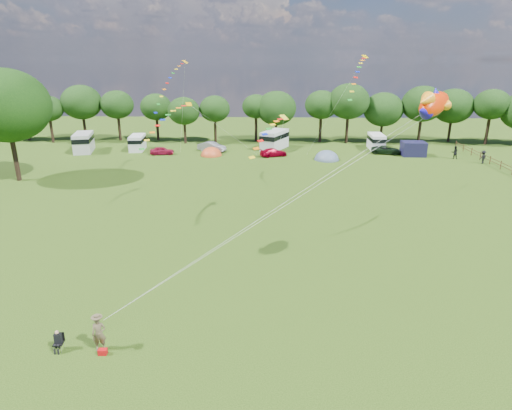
{
  "coord_description": "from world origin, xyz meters",
  "views": [
    {
      "loc": [
        1.18,
        -21.62,
        14.1
      ],
      "look_at": [
        0.0,
        8.0,
        4.0
      ],
      "focal_mm": 30.0,
      "sensor_mm": 36.0,
      "label": 1
    }
  ],
  "objects_px": {
    "campervan_c": "(275,139)",
    "tent_orange": "(211,155)",
    "fish_kite": "(432,104)",
    "car_b": "(212,147)",
    "big_tree": "(6,106)",
    "camp_chair": "(58,338)",
    "car_a": "(162,151)",
    "car_c": "(273,152)",
    "walker_b": "(483,157)",
    "car_d": "(386,150)",
    "kite_flyer": "(99,334)",
    "walker_a": "(455,152)",
    "campervan_d": "(376,141)",
    "campervan_b": "(137,142)",
    "campervan_a": "(84,142)",
    "tent_greyblue": "(327,160)"
  },
  "relations": [
    {
      "from": "tent_greyblue",
      "to": "kite_flyer",
      "type": "bearing_deg",
      "value": -110.52
    },
    {
      "from": "fish_kite",
      "to": "car_b",
      "type": "bearing_deg",
      "value": 65.36
    },
    {
      "from": "car_a",
      "to": "walker_b",
      "type": "distance_m",
      "value": 47.46
    },
    {
      "from": "camp_chair",
      "to": "fish_kite",
      "type": "relative_size",
      "value": 0.36
    },
    {
      "from": "big_tree",
      "to": "tent_orange",
      "type": "xyz_separation_m",
      "value": [
        21.64,
        15.3,
        -9.0
      ]
    },
    {
      "from": "camp_chair",
      "to": "campervan_c",
      "type": "bearing_deg",
      "value": 71.63
    },
    {
      "from": "campervan_b",
      "to": "car_d",
      "type": "bearing_deg",
      "value": -99.17
    },
    {
      "from": "car_b",
      "to": "car_c",
      "type": "bearing_deg",
      "value": -87.13
    },
    {
      "from": "big_tree",
      "to": "camp_chair",
      "type": "xyz_separation_m",
      "value": [
        20.4,
        -31.69,
        -8.32
      ]
    },
    {
      "from": "car_a",
      "to": "campervan_c",
      "type": "xyz_separation_m",
      "value": [
        17.58,
        5.23,
        1.01
      ]
    },
    {
      "from": "campervan_c",
      "to": "tent_orange",
      "type": "relative_size",
      "value": 1.88
    },
    {
      "from": "campervan_b",
      "to": "walker_b",
      "type": "bearing_deg",
      "value": -105.42
    },
    {
      "from": "car_b",
      "to": "car_d",
      "type": "distance_m",
      "value": 27.69
    },
    {
      "from": "car_c",
      "to": "walker_a",
      "type": "xyz_separation_m",
      "value": [
        27.03,
        -0.71,
        0.36
      ]
    },
    {
      "from": "car_b",
      "to": "walker_b",
      "type": "relative_size",
      "value": 2.29
    },
    {
      "from": "campervan_c",
      "to": "camp_chair",
      "type": "relative_size",
      "value": 5.77
    },
    {
      "from": "campervan_b",
      "to": "car_b",
      "type": "bearing_deg",
      "value": -99.95
    },
    {
      "from": "tent_greyblue",
      "to": "campervan_b",
      "type": "bearing_deg",
      "value": 168.89
    },
    {
      "from": "camp_chair",
      "to": "tent_orange",
      "type": "bearing_deg",
      "value": 82.0
    },
    {
      "from": "tent_greyblue",
      "to": "kite_flyer",
      "type": "relative_size",
      "value": 2.13
    },
    {
      "from": "tent_orange",
      "to": "car_d",
      "type": "bearing_deg",
      "value": 4.77
    },
    {
      "from": "car_b",
      "to": "tent_greyblue",
      "type": "bearing_deg",
      "value": -85.29
    },
    {
      "from": "kite_flyer",
      "to": "walker_a",
      "type": "relative_size",
      "value": 0.98
    },
    {
      "from": "tent_orange",
      "to": "walker_a",
      "type": "relative_size",
      "value": 1.85
    },
    {
      "from": "car_b",
      "to": "campervan_d",
      "type": "bearing_deg",
      "value": -62.61
    },
    {
      "from": "campervan_c",
      "to": "fish_kite",
      "type": "distance_m",
      "value": 47.42
    },
    {
      "from": "fish_kite",
      "to": "walker_a",
      "type": "relative_size",
      "value": 1.69
    },
    {
      "from": "campervan_d",
      "to": "camp_chair",
      "type": "relative_size",
      "value": 4.42
    },
    {
      "from": "big_tree",
      "to": "tent_greyblue",
      "type": "height_order",
      "value": "big_tree"
    },
    {
      "from": "walker_a",
      "to": "campervan_c",
      "type": "bearing_deg",
      "value": -9.23
    },
    {
      "from": "campervan_b",
      "to": "campervan_a",
      "type": "bearing_deg",
      "value": 93.2
    },
    {
      "from": "big_tree",
      "to": "campervan_d",
      "type": "bearing_deg",
      "value": 23.75
    },
    {
      "from": "campervan_b",
      "to": "fish_kite",
      "type": "bearing_deg",
      "value": -151.73
    },
    {
      "from": "campervan_c",
      "to": "campervan_b",
      "type": "bearing_deg",
      "value": 118.89
    },
    {
      "from": "kite_flyer",
      "to": "camp_chair",
      "type": "distance_m",
      "value": 2.11
    },
    {
      "from": "fish_kite",
      "to": "car_a",
      "type": "bearing_deg",
      "value": 74.87
    },
    {
      "from": "car_d",
      "to": "fish_kite",
      "type": "bearing_deg",
      "value": -179.02
    },
    {
      "from": "car_a",
      "to": "car_c",
      "type": "distance_m",
      "value": 17.42
    },
    {
      "from": "kite_flyer",
      "to": "camp_chair",
      "type": "relative_size",
      "value": 1.63
    },
    {
      "from": "big_tree",
      "to": "walker_b",
      "type": "distance_m",
      "value": 62.72
    },
    {
      "from": "campervan_d",
      "to": "walker_a",
      "type": "bearing_deg",
      "value": -122.82
    },
    {
      "from": "car_b",
      "to": "camp_chair",
      "type": "distance_m",
      "value": 50.06
    },
    {
      "from": "car_b",
      "to": "walker_b",
      "type": "bearing_deg",
      "value": -78.54
    },
    {
      "from": "tent_greyblue",
      "to": "fish_kite",
      "type": "xyz_separation_m",
      "value": [
        0.92,
        -37.72,
        11.69
      ]
    },
    {
      "from": "campervan_b",
      "to": "tent_orange",
      "type": "bearing_deg",
      "value": -113.35
    },
    {
      "from": "car_a",
      "to": "car_b",
      "type": "bearing_deg",
      "value": -77.64
    },
    {
      "from": "campervan_d",
      "to": "walker_b",
      "type": "distance_m",
      "value": 16.21
    },
    {
      "from": "campervan_a",
      "to": "walker_a",
      "type": "xyz_separation_m",
      "value": [
        57.55,
        -3.11,
        -0.63
      ]
    },
    {
      "from": "car_d",
      "to": "camp_chair",
      "type": "height_order",
      "value": "car_d"
    },
    {
      "from": "car_d",
      "to": "big_tree",
      "type": "bearing_deg",
      "value": 122.6
    }
  ]
}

